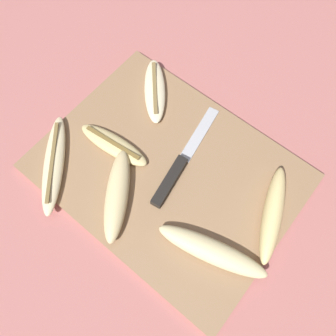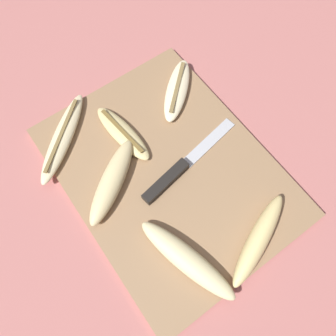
{
  "view_description": "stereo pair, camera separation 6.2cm",
  "coord_description": "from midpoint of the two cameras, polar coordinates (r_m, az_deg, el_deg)",
  "views": [
    {
      "loc": [
        0.15,
        -0.18,
        0.59
      ],
      "look_at": [
        0.0,
        0.0,
        0.02
      ],
      "focal_mm": 35.0,
      "sensor_mm": 36.0,
      "label": 1
    },
    {
      "loc": [
        0.19,
        -0.14,
        0.59
      ],
      "look_at": [
        0.0,
        0.0,
        0.02
      ],
      "focal_mm": 35.0,
      "sensor_mm": 36.0,
      "label": 2
    }
  ],
  "objects": [
    {
      "name": "ground_plane",
      "position": [
        0.64,
        -2.75,
        -1.09
      ],
      "size": [
        4.0,
        4.0,
        0.0
      ],
      "primitive_type": "plane",
      "color": "#B76B66"
    },
    {
      "name": "cutting_board",
      "position": [
        0.63,
        -2.78,
        -0.89
      ],
      "size": [
        0.48,
        0.36,
        0.01
      ],
      "color": "#997551",
      "rests_on": "ground_plane"
    },
    {
      "name": "knife",
      "position": [
        0.62,
        -1.56,
        -1.02
      ],
      "size": [
        0.06,
        0.24,
        0.02
      ],
      "rotation": [
        0.0,
        0.0,
        0.17
      ],
      "color": "black",
      "rests_on": "cutting_board"
    },
    {
      "name": "banana_spotted_left",
      "position": [
        0.65,
        -12.15,
        3.65
      ],
      "size": [
        0.16,
        0.06,
        0.02
      ],
      "rotation": [
        0.0,
        0.0,
        1.68
      ],
      "color": "#DBC684",
      "rests_on": "cutting_board"
    },
    {
      "name": "banana_soft_right",
      "position": [
        0.57,
        4.53,
        -14.61
      ],
      "size": [
        0.2,
        0.09,
        0.03
      ],
      "rotation": [
        0.0,
        0.0,
        4.97
      ],
      "color": "beige",
      "rests_on": "cutting_board"
    },
    {
      "name": "banana_golden_short",
      "position": [
        0.6,
        15.02,
        -8.03
      ],
      "size": [
        0.1,
        0.18,
        0.04
      ],
      "rotation": [
        0.0,
        0.0,
        0.4
      ],
      "color": "#EDD689",
      "rests_on": "cutting_board"
    },
    {
      "name": "banana_bright_far",
      "position": [
        0.71,
        -4.87,
        13.07
      ],
      "size": [
        0.14,
        0.15,
        0.02
      ],
      "rotation": [
        0.0,
        0.0,
        0.73
      ],
      "color": "beige",
      "rests_on": "cutting_board"
    },
    {
      "name": "banana_cream_curved",
      "position": [
        0.67,
        -21.77,
        0.42
      ],
      "size": [
        0.16,
        0.18,
        0.02
      ],
      "rotation": [
        0.0,
        0.0,
        3.84
      ],
      "color": "beige",
      "rests_on": "cutting_board"
    },
    {
      "name": "banana_ripe_center",
      "position": [
        0.61,
        -11.74,
        -4.89
      ],
      "size": [
        0.14,
        0.17,
        0.03
      ],
      "rotation": [
        0.0,
        0.0,
        0.61
      ],
      "color": "beige",
      "rests_on": "cutting_board"
    }
  ]
}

